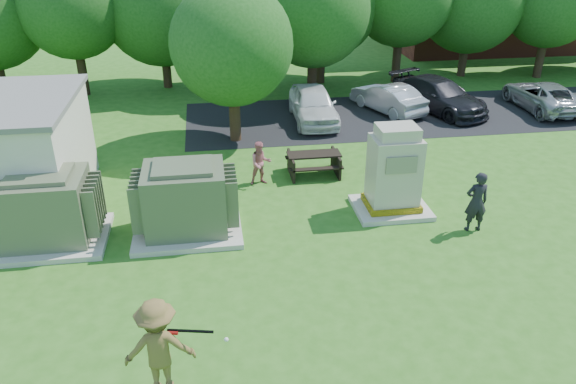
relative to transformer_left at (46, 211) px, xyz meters
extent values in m
plane|color=#2D6619|center=(6.50, -4.50, -0.97)|extent=(120.00, 120.00, 0.00)
cube|color=#232326|center=(13.50, 9.00, -0.96)|extent=(20.00, 6.00, 0.01)
cube|color=beige|center=(0.00, 0.00, -0.89)|extent=(3.00, 2.40, 0.15)
cube|color=#5C6447|center=(0.00, 0.00, 0.08)|extent=(2.20, 1.80, 1.80)
cube|color=#5C6447|center=(0.00, 0.00, 1.04)|extent=(1.60, 1.30, 0.12)
cube|color=#5C6447|center=(1.27, 0.00, 0.11)|extent=(0.32, 1.50, 1.35)
cube|color=beige|center=(3.70, 0.00, -0.89)|extent=(3.00, 2.40, 0.15)
cube|color=#535F42|center=(3.70, 0.00, 0.08)|extent=(2.20, 1.80, 1.80)
cube|color=#535F42|center=(3.70, 0.00, 1.04)|extent=(1.60, 1.30, 0.12)
cube|color=#535F42|center=(2.43, 0.00, 0.11)|extent=(0.32, 1.50, 1.35)
cube|color=#535F42|center=(4.97, 0.00, 0.11)|extent=(0.32, 1.50, 1.35)
cube|color=beige|center=(9.79, 0.40, -0.89)|extent=(2.22, 1.82, 0.15)
cube|color=yellow|center=(9.79, 0.40, -0.73)|extent=(1.56, 1.26, 0.18)
cube|color=#BFB49E|center=(9.79, 0.40, 0.37)|extent=(1.41, 1.11, 2.02)
cube|color=#BFB49E|center=(9.79, 0.40, 1.56)|extent=(1.16, 0.91, 0.35)
cube|color=gray|center=(9.79, -0.18, 0.78)|extent=(0.91, 0.04, 0.50)
cube|color=black|center=(7.96, 3.32, -0.22)|extent=(1.82, 0.71, 0.06)
cube|color=black|center=(7.96, 3.88, -0.53)|extent=(1.82, 0.25, 0.05)
cube|color=black|center=(7.96, 2.77, -0.53)|extent=(1.82, 0.25, 0.05)
cube|color=black|center=(7.17, 3.32, -0.60)|extent=(0.08, 1.36, 0.75)
cube|color=black|center=(8.75, 3.32, -0.60)|extent=(0.08, 1.36, 0.75)
imported|color=brown|center=(3.31, -5.88, 0.04)|extent=(1.32, 0.77, 2.02)
imported|color=black|center=(11.74, -1.08, -0.07)|extent=(0.67, 0.45, 1.80)
imported|color=#C4676F|center=(6.08, 2.83, -0.23)|extent=(0.79, 0.65, 1.48)
imported|color=silver|center=(8.97, 8.79, -0.22)|extent=(1.87, 4.45, 1.50)
imported|color=silver|center=(12.54, 9.55, -0.33)|extent=(2.78, 4.14, 1.29)
imported|color=black|center=(14.84, 9.34, -0.25)|extent=(3.88, 5.37, 1.44)
imported|color=#A5A5AA|center=(19.65, 8.87, -0.34)|extent=(2.12, 4.57, 1.27)
cylinder|color=black|center=(3.91, -5.89, 0.35)|extent=(0.84, 0.23, 0.06)
cylinder|color=maroon|center=(3.58, -5.89, 0.35)|extent=(0.23, 0.11, 0.06)
sphere|color=white|center=(4.55, -5.76, -0.05)|extent=(0.09, 0.09, 0.09)
cylinder|color=#47301E|center=(-5.50, 14.90, 0.23)|extent=(0.44, 0.44, 2.40)
cylinder|color=#47301E|center=(-1.50, 14.30, 0.43)|extent=(0.44, 0.44, 2.80)
sphere|color=#235B1C|center=(-1.50, 14.30, 3.33)|extent=(5.00, 5.00, 5.00)
cylinder|color=#47301E|center=(2.50, 15.10, 0.18)|extent=(0.44, 0.44, 2.30)
sphere|color=#235B1C|center=(2.50, 15.10, 3.07)|extent=(5.80, 5.80, 5.80)
cylinder|color=#47301E|center=(6.50, 14.20, 0.38)|extent=(0.44, 0.44, 2.70)
sphere|color=#235B1C|center=(6.50, 14.20, 3.35)|extent=(5.40, 5.40, 5.40)
cylinder|color=#47301E|center=(10.50, 14.80, 0.28)|extent=(0.44, 0.44, 2.50)
cylinder|color=#47301E|center=(14.50, 14.40, 0.48)|extent=(0.44, 0.44, 2.90)
cylinder|color=#47301E|center=(18.50, 15.00, 0.23)|extent=(0.44, 0.44, 2.40)
cylinder|color=#47301E|center=(22.50, 14.10, 0.33)|extent=(0.44, 0.44, 2.60)
sphere|color=#235B1C|center=(22.50, 14.10, 3.07)|extent=(4.80, 4.80, 4.80)
cylinder|color=#47301E|center=(5.50, 7.00, 0.23)|extent=(0.44, 0.44, 2.40)
sphere|color=#235B1C|center=(5.50, 7.00, 2.81)|extent=(4.60, 4.60, 4.60)
cylinder|color=#47301E|center=(9.50, 12.00, 0.33)|extent=(0.44, 0.44, 2.60)
sphere|color=#235B1C|center=(9.50, 12.00, 3.19)|extent=(5.20, 5.20, 5.20)
camera|label=1|loc=(4.50, -14.05, 7.18)|focal=35.00mm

